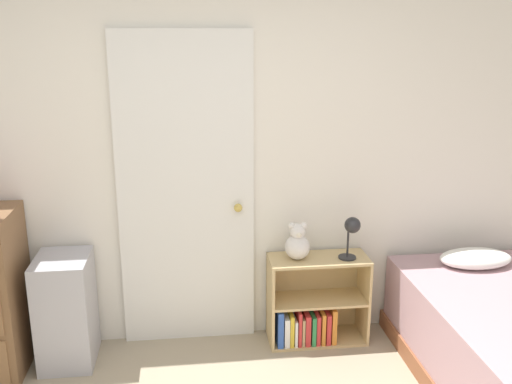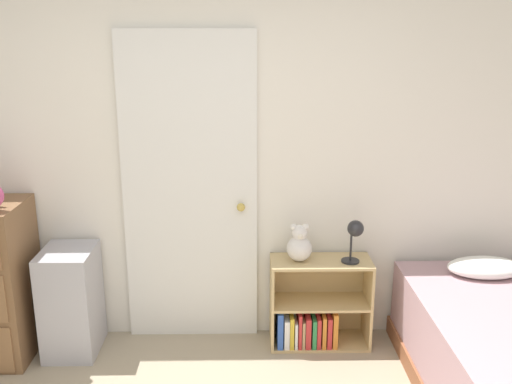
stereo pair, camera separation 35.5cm
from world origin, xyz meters
The scene contains 6 objects.
wall_back centered at (0.00, 1.96, 1.27)m, with size 10.00×0.06×2.55m.
door_closed centered at (-0.07, 1.90, 1.05)m, with size 0.89×0.09×2.09m.
storage_bin centered at (-0.85, 1.70, 0.36)m, with size 0.33×0.41×0.72m.
bookshelf centered at (0.76, 1.76, 0.23)m, with size 0.67×0.29×0.61m.
teddy_bear centered at (0.65, 1.76, 0.72)m, with size 0.17×0.17×0.26m.
desk_lamp centered at (1.01, 1.72, 0.82)m, with size 0.13×0.13×0.29m.
Camera 2 is at (0.30, -1.75, 2.07)m, focal length 40.00 mm.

